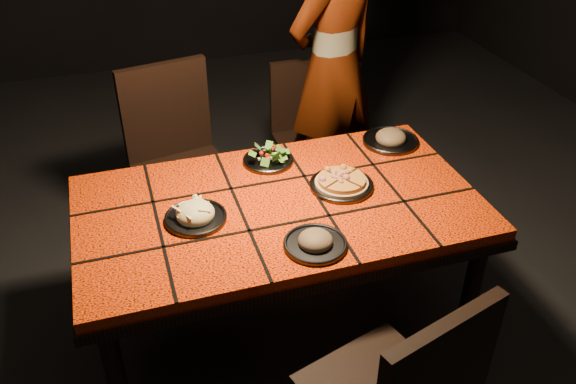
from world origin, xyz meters
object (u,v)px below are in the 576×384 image
object	(u,v)px
chair_far_right	(307,126)
plate_pizza	(341,183)
diner	(333,67)
dining_table	(279,218)
chair_far_left	(177,151)
plate_pasta	(195,215)

from	to	relation	value
chair_far_right	plate_pizza	distance (m)	1.08
plate_pizza	diner	bearing A→B (deg)	70.87
dining_table	plate_pizza	size ratio (longest dim) A/B	5.35
chair_far_right	diner	world-z (taller)	diner
dining_table	diner	world-z (taller)	diner
plate_pizza	chair_far_right	bearing A→B (deg)	78.44
plate_pizza	chair_far_left	bearing A→B (deg)	125.63
dining_table	chair_far_right	xyz separation A→B (m)	(0.49, 1.05, -0.18)
diner	plate_pizza	distance (m)	1.06
chair_far_right	plate_pizza	size ratio (longest dim) A/B	2.84
plate_pizza	plate_pasta	world-z (taller)	plate_pasta
diner	plate_pasta	world-z (taller)	diner
dining_table	diner	xyz separation A→B (m)	(0.63, 1.02, 0.18)
diner	plate_pizza	world-z (taller)	diner
dining_table	chair_far_left	distance (m)	0.89
plate_pizza	plate_pasta	size ratio (longest dim) A/B	1.26
chair_far_left	diner	bearing A→B (deg)	0.86
chair_far_left	plate_pasta	world-z (taller)	chair_far_left
dining_table	chair_far_left	xyz separation A→B (m)	(-0.30, 0.83, -0.09)
plate_pasta	dining_table	bearing A→B (deg)	3.25
chair_far_left	plate_pasta	size ratio (longest dim) A/B	4.22
dining_table	plate_pizza	distance (m)	0.30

